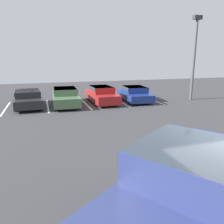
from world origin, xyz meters
TOP-DOWN VIEW (x-y plane):
  - stall_stripe_a at (-6.54, 13.13)m, footprint 0.12×4.76m
  - stall_stripe_b at (-3.73, 13.13)m, footprint 0.12×4.76m
  - stall_stripe_c at (-0.93, 13.13)m, footprint 0.12×4.76m
  - stall_stripe_d at (1.88, 13.13)m, footprint 0.12×4.76m
  - stall_stripe_e at (4.69, 13.13)m, footprint 0.12×4.76m
  - pickup_truck at (-1.27, -0.08)m, footprint 5.93×4.93m
  - parked_sedan_a at (-5.04, 13.22)m, footprint 2.14×4.39m
  - parked_sedan_b at (-2.43, 13.07)m, footprint 2.00×4.78m
  - parked_sedan_c at (0.39, 13.19)m, footprint 1.77×4.56m
  - parked_sedan_d at (3.15, 13.02)m, footprint 2.27×4.45m
  - light_post at (7.99, 12.14)m, footprint 0.70×0.36m

SIDE VIEW (x-z plane):
  - stall_stripe_a at x=-6.54m, z-range 0.00..0.01m
  - stall_stripe_b at x=-3.73m, z-range 0.00..0.01m
  - stall_stripe_c at x=-0.93m, z-range 0.00..0.01m
  - stall_stripe_d at x=1.88m, z-range 0.00..0.01m
  - stall_stripe_e at x=4.69m, z-range 0.00..0.01m
  - parked_sedan_d at x=3.15m, z-range 0.04..1.22m
  - parked_sedan_a at x=-5.04m, z-range 0.04..1.23m
  - parked_sedan_c at x=0.39m, z-range 0.04..1.31m
  - parked_sedan_b at x=-2.43m, z-range 0.04..1.31m
  - pickup_truck at x=-1.27m, z-range 0.00..1.79m
  - light_post at x=7.99m, z-range 0.51..7.19m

